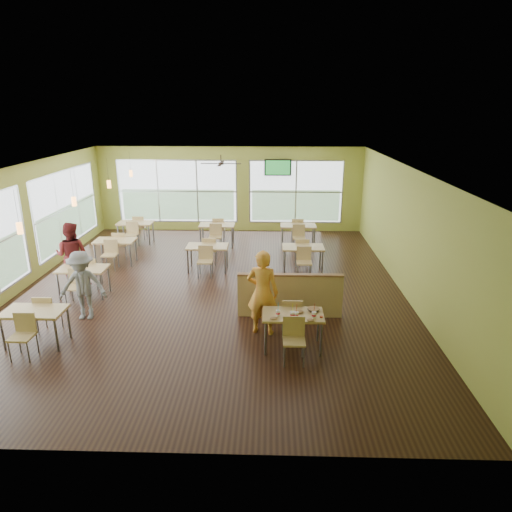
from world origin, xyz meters
The scene contains 20 objects.
room centered at (0.00, 0.00, 1.60)m, with size 12.00×12.04×3.20m.
window_bays centered at (-2.65, 3.08, 1.48)m, with size 9.24×10.24×2.38m.
main_table centered at (2.00, -3.00, 0.63)m, with size 1.22×1.52×0.87m.
half_wall_divider centered at (2.00, -1.55, 0.52)m, with size 2.40×0.14×1.04m.
dining_tables centered at (-1.05, 1.71, 0.63)m, with size 6.92×8.72×0.87m.
pendant_lights centered at (-3.20, 0.68, 2.45)m, with size 0.11×7.31×0.86m.
ceiling_fan centered at (0.00, 3.00, 2.95)m, with size 1.25×1.25×0.29m.
tv_backwall centered at (1.80, 5.90, 2.45)m, with size 1.00×0.07×0.60m.
man_plaid centered at (1.39, -2.37, 0.93)m, with size 0.68×0.45×1.86m, color orange.
patron_maroon centered at (-3.71, 0.11, 0.89)m, with size 0.87×0.67×1.78m, color maroon.
patron_grey centered at (-2.68, -1.79, 0.80)m, with size 1.04×0.60×1.61m, color slate.
cup_blue centered at (1.70, -3.10, 0.81)m, with size 0.09×0.09×0.32m.
cup_yellow centered at (1.98, -3.17, 0.82)m, with size 0.09×0.09×0.34m.
cup_red_near centered at (2.05, -3.19, 0.82)m, with size 0.09×0.09×0.34m.
cup_red_far centered at (2.39, -3.18, 0.82)m, with size 0.10×0.10×0.34m.
food_basket centered at (2.41, -2.85, 0.78)m, with size 0.25×0.25×0.06m.
ketchup_cup centered at (2.54, -3.15, 0.76)m, with size 0.06×0.06×0.03m, color #A92F10.
wrapper_left centered at (1.61, -3.24, 0.77)m, with size 0.14×0.13×0.04m, color #AC8053.
wrapper_mid centered at (2.12, -2.94, 0.77)m, with size 0.18×0.16×0.05m, color #AC8053.
wrapper_right centered at (2.32, -3.30, 0.77)m, with size 0.14×0.12×0.03m, color #AC8053.
Camera 1 is at (1.52, -11.18, 4.67)m, focal length 32.00 mm.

